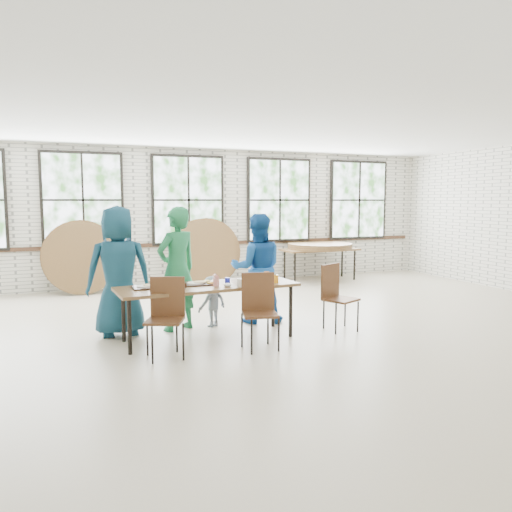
{
  "coord_description": "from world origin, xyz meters",
  "views": [
    {
      "loc": [
        -2.71,
        -6.39,
        1.86
      ],
      "look_at": [
        0.0,
        0.4,
        1.05
      ],
      "focal_mm": 35.0,
      "sensor_mm": 36.0,
      "label": 1
    }
  ],
  "objects_px": {
    "chair_near_right": "(259,304)",
    "storage_table": "(320,251)",
    "dining_table": "(208,289)",
    "chair_near_left": "(166,310)"
  },
  "relations": [
    {
      "from": "chair_near_right",
      "to": "storage_table",
      "type": "xyz_separation_m",
      "value": [
        3.36,
        4.5,
        0.13
      ]
    },
    {
      "from": "dining_table",
      "to": "chair_near_right",
      "type": "bearing_deg",
      "value": -54.34
    },
    {
      "from": "chair_near_right",
      "to": "storage_table",
      "type": "distance_m",
      "value": 5.62
    },
    {
      "from": "chair_near_right",
      "to": "storage_table",
      "type": "bearing_deg",
      "value": 66.64
    },
    {
      "from": "dining_table",
      "to": "chair_near_right",
      "type": "relative_size",
      "value": 2.58
    },
    {
      "from": "chair_near_left",
      "to": "storage_table",
      "type": "height_order",
      "value": "chair_near_left"
    },
    {
      "from": "dining_table",
      "to": "chair_near_left",
      "type": "xyz_separation_m",
      "value": [
        -0.67,
        -0.5,
        -0.13
      ]
    },
    {
      "from": "storage_table",
      "to": "chair_near_right",
      "type": "bearing_deg",
      "value": -127.41
    },
    {
      "from": "dining_table",
      "to": "chair_near_right",
      "type": "height_order",
      "value": "chair_near_right"
    },
    {
      "from": "chair_near_right",
      "to": "dining_table",
      "type": "bearing_deg",
      "value": 142.83
    }
  ]
}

